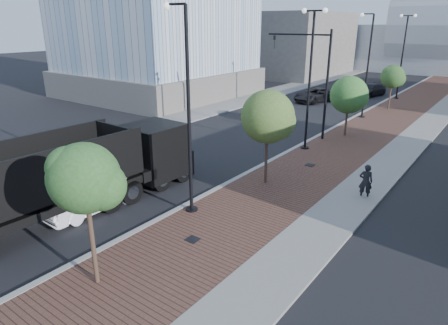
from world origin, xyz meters
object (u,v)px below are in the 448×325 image
Objects in this scene: dump_truck at (102,172)px; white_sedan at (91,195)px; pedestrian at (366,182)px; dark_car_mid at (315,95)px.

dump_truck is 1.27m from white_sedan.
pedestrian is (9.88, 9.06, 0.13)m from white_sedan.
dump_truck is at bearing -69.71° from dark_car_mid.
white_sedan is 31.63m from dark_car_mid.
white_sedan is at bearing -71.57° from dump_truck.
dump_truck reaches higher than white_sedan.
dump_truck is 2.95× the size of white_sedan.
dump_truck reaches higher than dark_car_mid.
pedestrian is at bearing -44.93° from dark_car_mid.
pedestrian is (12.86, -22.43, 0.16)m from dark_car_mid.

